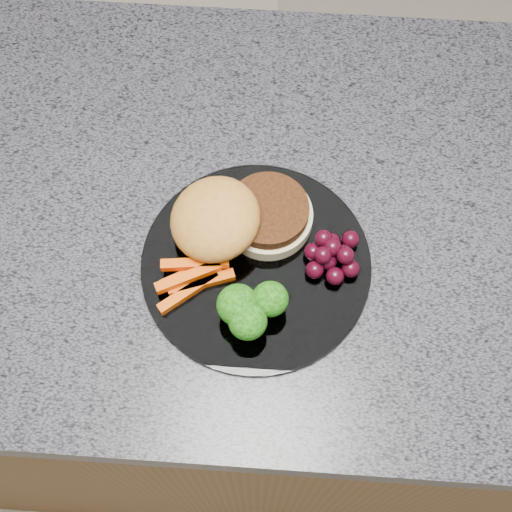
{
  "coord_description": "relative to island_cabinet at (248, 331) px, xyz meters",
  "views": [
    {
      "loc": [
        0.04,
        -0.4,
        1.64
      ],
      "look_at": [
        0.02,
        -0.08,
        0.93
      ],
      "focal_mm": 50.0,
      "sensor_mm": 36.0,
      "label": 1
    }
  ],
  "objects": [
    {
      "name": "burger",
      "position": [
        -0.01,
        -0.04,
        0.5
      ],
      "size": [
        0.19,
        0.16,
        0.06
      ],
      "rotation": [
        0.0,
        0.0,
        0.43
      ],
      "color": "#C8BA8C",
      "rests_on": "plate"
    },
    {
      "name": "carrot_sticks",
      "position": [
        -0.05,
        -0.1,
        0.48
      ],
      "size": [
        0.09,
        0.07,
        0.02
      ],
      "rotation": [
        0.0,
        0.0,
        0.2
      ],
      "color": "#CF4503",
      "rests_on": "plate"
    },
    {
      "name": "grape_bunch",
      "position": [
        0.1,
        -0.07,
        0.49
      ],
      "size": [
        0.06,
        0.07,
        0.04
      ],
      "rotation": [
        0.0,
        0.0,
        0.32
      ],
      "color": "black",
      "rests_on": "plate"
    },
    {
      "name": "countertop",
      "position": [
        0.0,
        0.0,
        0.45
      ],
      "size": [
        1.2,
        0.6,
        0.04
      ],
      "primitive_type": "cube",
      "color": "#45444E",
      "rests_on": "island_cabinet"
    },
    {
      "name": "broccoli",
      "position": [
        0.02,
        -0.14,
        0.51
      ],
      "size": [
        0.08,
        0.07,
        0.05
      ],
      "rotation": [
        0.0,
        0.0,
        0.07
      ],
      "color": "#5D9134",
      "rests_on": "plate"
    },
    {
      "name": "plate",
      "position": [
        0.02,
        -0.08,
        0.47
      ],
      "size": [
        0.26,
        0.26,
        0.01
      ],
      "primitive_type": "cylinder",
      "color": "white",
      "rests_on": "countertop"
    },
    {
      "name": "island_cabinet",
      "position": [
        0.0,
        0.0,
        0.0
      ],
      "size": [
        1.2,
        0.6,
        0.86
      ],
      "primitive_type": "cube",
      "color": "brown",
      "rests_on": "ground"
    }
  ]
}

